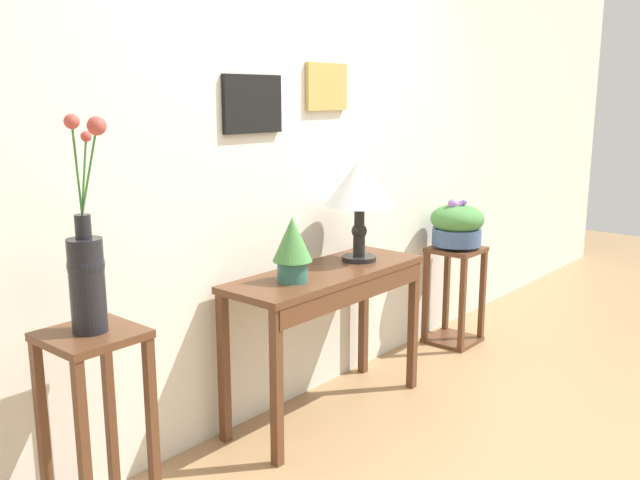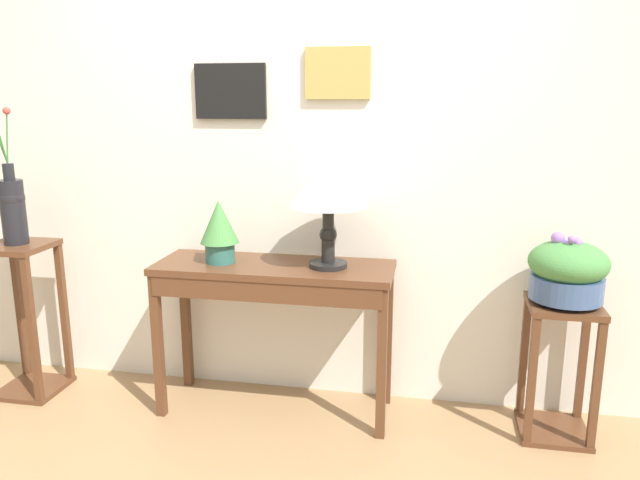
% 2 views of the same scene
% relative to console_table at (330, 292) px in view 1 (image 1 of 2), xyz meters
% --- Properties ---
extents(back_wall_with_art, '(9.00, 0.13, 2.80)m').
position_rel_console_table_xyz_m(back_wall_with_art, '(0.08, 0.32, 0.72)').
color(back_wall_with_art, silver).
rests_on(back_wall_with_art, ground).
extents(console_table, '(1.20, 0.42, 0.80)m').
position_rel_console_table_xyz_m(console_table, '(0.00, 0.00, 0.00)').
color(console_table, '#56331E').
rests_on(console_table, ground).
extents(table_lamp, '(0.39, 0.39, 0.56)m').
position_rel_console_table_xyz_m(table_lamp, '(0.28, 0.02, 0.53)').
color(table_lamp, black).
rests_on(table_lamp, console_table).
extents(potted_plant_on_console, '(0.19, 0.19, 0.32)m').
position_rel_console_table_xyz_m(potted_plant_on_console, '(-0.28, 0.01, 0.29)').
color(potted_plant_on_console, '#2D665B').
rests_on(potted_plant_on_console, console_table).
extents(pedestal_stand_left, '(0.33, 0.33, 0.85)m').
position_rel_console_table_xyz_m(pedestal_stand_left, '(-1.40, -0.04, -0.25)').
color(pedestal_stand_left, '#56331E').
rests_on(pedestal_stand_left, ground).
extents(flower_vase_tall_left, '(0.14, 0.20, 0.77)m').
position_rel_console_table_xyz_m(flower_vase_tall_left, '(-1.40, -0.04, 0.40)').
color(flower_vase_tall_left, black).
rests_on(flower_vase_tall_left, pedestal_stand_left).
extents(pedestal_stand_right, '(0.33, 0.33, 0.68)m').
position_rel_console_table_xyz_m(pedestal_stand_right, '(1.40, 0.05, -0.34)').
color(pedestal_stand_right, '#56331E').
rests_on(pedestal_stand_right, ground).
extents(planter_bowl_wide_right, '(0.36, 0.36, 0.34)m').
position_rel_console_table_xyz_m(planter_bowl_wide_right, '(1.40, 0.05, 0.15)').
color(planter_bowl_wide_right, '#3D5684').
rests_on(planter_bowl_wide_right, pedestal_stand_right).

